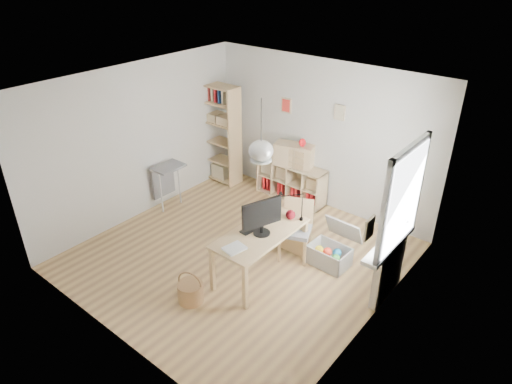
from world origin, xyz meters
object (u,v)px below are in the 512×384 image
Objects in this scene: chair at (296,226)px; monitor at (262,215)px; desk at (261,237)px; tall_bookshelf at (220,130)px; storage_chest at (332,251)px; drawer_chest at (294,155)px; cube_shelf at (291,183)px.

chair is 0.92m from monitor.
desk is 0.75× the size of tall_bookshelf.
monitor is at bearing -30.96° from desk.
desk is 1.59× the size of chair.
chair is (2.70, -1.22, -0.55)m from tall_bookshelf.
storage_chest is at bearing 53.54° from desk.
cube_shelf is at bearing 130.74° from drawer_chest.
tall_bookshelf reaches higher than storage_chest.
cube_shelf reaches higher than storage_chest.
cube_shelf is (-1.02, 2.23, -0.36)m from desk.
drawer_chest reaches higher than cube_shelf.
drawer_chest is at bearing 144.19° from storage_chest.
drawer_chest reaches higher than storage_chest.
chair is at bearing 103.91° from monitor.
desk is 3.27m from tall_bookshelf.
desk is 1.07× the size of cube_shelf.
chair is at bearing -70.61° from drawer_chest.
tall_bookshelf is 3.01m from chair.
cube_shelf is at bearing 144.39° from storage_chest.
desk is at bearing -124.19° from storage_chest.
chair reaches higher than storage_chest.
cube_shelf is 1.99× the size of storage_chest.
storage_chest is (3.26, -1.04, -0.88)m from tall_bookshelf.
drawer_chest reaches higher than desk.
tall_bookshelf is 2.13× the size of chair.
tall_bookshelf reaches higher than cube_shelf.
chair is 1.60× the size of monitor.
desk is 2.54× the size of monitor.
monitor reaches higher than chair.
monitor reaches higher than storage_chest.
tall_bookshelf is (-1.56, -0.28, 0.79)m from cube_shelf.
tall_bookshelf is 3.28m from monitor.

